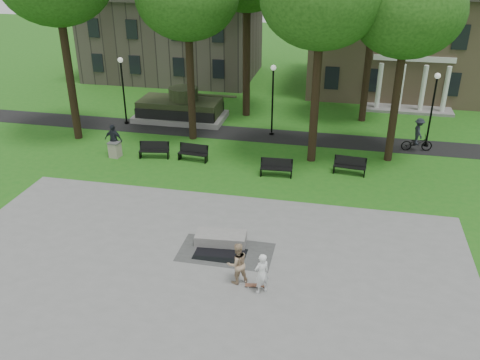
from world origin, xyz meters
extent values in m
plane|color=#1E5C15|center=(0.00, 0.00, 0.00)|extent=(120.00, 120.00, 0.00)
cube|color=gray|center=(0.00, -5.00, 0.01)|extent=(22.00, 16.00, 0.02)
cube|color=black|center=(0.00, 12.00, 0.01)|extent=(44.00, 2.60, 0.01)
cube|color=#9E8460|center=(10.00, 26.00, 4.00)|extent=(16.00, 11.00, 8.00)
cube|color=silver|center=(10.00, 20.50, 3.80)|extent=(6.00, 0.30, 0.40)
cube|color=#4C443D|center=(-11.00, 26.50, 3.60)|extent=(15.00, 10.00, 7.20)
cylinder|color=black|center=(-12.00, 9.00, 4.48)|extent=(0.52, 0.52, 8.96)
cylinder|color=black|center=(-4.50, 10.50, 4.00)|extent=(0.48, 0.48, 8.00)
cylinder|color=black|center=(3.50, 8.50, 4.16)|extent=(0.50, 0.50, 8.32)
cylinder|color=black|center=(8.00, 9.50, 3.84)|extent=(0.46, 0.46, 7.68)
ellipsoid|color=#19410F|center=(8.00, 9.50, 8.64)|extent=(6.00, 6.00, 5.10)
cylinder|color=black|center=(-2.00, 16.00, 4.64)|extent=(0.54, 0.54, 9.28)
cylinder|color=black|center=(6.50, 16.50, 4.32)|extent=(0.50, 0.50, 8.64)
cylinder|color=black|center=(-10.00, 12.30, 2.20)|extent=(0.12, 0.12, 4.40)
sphere|color=silver|center=(-10.00, 12.30, 4.55)|extent=(0.36, 0.36, 0.36)
cylinder|color=black|center=(-10.00, 12.30, 0.08)|extent=(0.32, 0.32, 0.16)
cylinder|color=black|center=(0.50, 12.30, 2.20)|extent=(0.12, 0.12, 4.40)
sphere|color=silver|center=(0.50, 12.30, 4.55)|extent=(0.36, 0.36, 0.36)
cylinder|color=black|center=(0.50, 12.30, 0.08)|extent=(0.32, 0.32, 0.16)
cylinder|color=black|center=(10.50, 12.30, 2.20)|extent=(0.12, 0.12, 4.40)
sphere|color=silver|center=(10.50, 12.30, 4.55)|extent=(0.36, 0.36, 0.36)
cylinder|color=black|center=(10.50, 12.30, 0.08)|extent=(0.32, 0.32, 0.16)
cube|color=gray|center=(-6.50, 14.00, 0.20)|extent=(6.50, 3.40, 0.40)
cube|color=#2B321A|center=(-6.50, 14.00, 0.95)|extent=(5.80, 2.80, 1.10)
cube|color=black|center=(-6.50, 12.65, 0.75)|extent=(5.80, 0.35, 0.70)
cube|color=black|center=(-6.50, 15.35, 0.75)|extent=(5.80, 0.35, 0.70)
cylinder|color=#2B321A|center=(-6.20, 14.00, 1.95)|extent=(2.10, 2.10, 0.90)
cylinder|color=#2B321A|center=(-3.90, 14.00, 1.95)|extent=(3.20, 0.18, 0.18)
cube|color=black|center=(0.56, -2.35, 0.02)|extent=(2.20, 1.20, 0.00)
cube|color=gray|center=(0.38, -1.46, 0.24)|extent=(2.28, 1.18, 0.45)
cube|color=brown|center=(2.42, -4.20, 0.06)|extent=(0.80, 0.32, 0.07)
imported|color=white|center=(2.70, -4.45, 0.87)|extent=(0.73, 0.71, 1.69)
imported|color=tan|center=(1.68, -4.04, 0.88)|extent=(1.06, 1.01, 1.73)
imported|color=#21242C|center=(-8.38, 6.77, 0.99)|extent=(1.21, 0.60, 1.99)
imported|color=black|center=(9.80, 11.37, 0.50)|extent=(1.99, 0.97, 1.00)
imported|color=#20222A|center=(9.80, 11.37, 1.28)|extent=(0.79, 1.16, 1.67)
cube|color=black|center=(-5.84, 6.85, 0.45)|extent=(1.85, 0.73, 0.05)
cube|color=black|center=(-5.84, 7.07, 0.75)|extent=(1.80, 0.44, 0.50)
cube|color=black|center=(-6.69, 6.85, 0.23)|extent=(0.13, 0.45, 0.45)
cube|color=black|center=(-4.99, 6.85, 0.23)|extent=(0.13, 0.45, 0.45)
cube|color=black|center=(-3.42, 6.92, 0.45)|extent=(1.83, 0.61, 0.05)
cube|color=black|center=(-3.42, 7.14, 0.75)|extent=(1.81, 0.32, 0.50)
cube|color=black|center=(-4.27, 6.92, 0.23)|extent=(0.10, 0.45, 0.45)
cube|color=black|center=(-2.57, 6.92, 0.23)|extent=(0.10, 0.45, 0.45)
cube|color=black|center=(1.76, 5.83, 0.45)|extent=(1.82, 0.55, 0.05)
cube|color=black|center=(1.76, 6.05, 0.75)|extent=(1.81, 0.25, 0.50)
cube|color=black|center=(0.91, 5.83, 0.23)|extent=(0.08, 0.45, 0.45)
cube|color=black|center=(2.61, 5.83, 0.23)|extent=(0.08, 0.45, 0.45)
cube|color=black|center=(5.76, 6.94, 0.45)|extent=(1.84, 0.63, 0.05)
cube|color=black|center=(5.76, 7.16, 0.75)|extent=(1.81, 0.33, 0.50)
cube|color=black|center=(4.91, 6.94, 0.23)|extent=(0.11, 0.45, 0.45)
cube|color=black|center=(6.61, 6.94, 0.23)|extent=(0.11, 0.45, 0.45)
cube|color=#A99A8B|center=(-8.22, 6.53, 0.45)|extent=(0.67, 0.67, 0.90)
cube|color=#4C4C4C|center=(-8.22, 6.53, 0.93)|extent=(0.74, 0.74, 0.06)
camera|label=1|loc=(5.13, -19.76, 12.26)|focal=38.00mm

